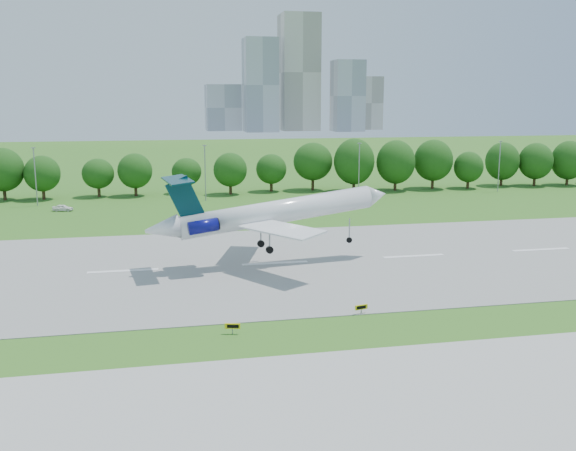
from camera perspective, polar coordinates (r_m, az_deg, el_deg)
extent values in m
plane|color=#2C681B|center=(62.09, -15.54, -9.93)|extent=(600.00, 600.00, 0.00)
cube|color=gray|center=(85.86, -14.45, -3.95)|extent=(400.00, 45.00, 0.08)
cube|color=#ADADA8|center=(45.76, -17.09, -17.93)|extent=(400.00, 23.00, 0.08)
cylinder|color=#382314|center=(153.27, -20.80, 2.90)|extent=(0.70, 0.70, 3.60)
sphere|color=#194210|center=(152.75, -20.91, 4.53)|extent=(8.40, 8.40, 8.40)
cylinder|color=#382314|center=(151.97, -5.73, 3.51)|extent=(0.70, 0.70, 3.60)
sphere|color=#194210|center=(151.46, -5.76, 5.16)|extent=(8.40, 8.40, 8.40)
cylinder|color=#382314|center=(160.94, 8.61, 3.86)|extent=(0.70, 0.70, 3.60)
sphere|color=#194210|center=(160.45, 8.66, 5.42)|extent=(8.40, 8.40, 8.40)
cylinder|color=#382314|center=(178.63, 20.79, 3.98)|extent=(0.70, 0.70, 3.60)
sphere|color=#194210|center=(178.18, 20.88, 5.38)|extent=(8.40, 8.40, 8.40)
cylinder|color=gray|center=(142.98, -21.53, 4.00)|extent=(0.24, 0.24, 12.00)
cube|color=gray|center=(142.43, -21.71, 6.43)|extent=(0.90, 0.25, 0.18)
cylinder|color=gray|center=(141.14, -7.37, 4.60)|extent=(0.24, 0.24, 12.00)
cube|color=gray|center=(140.59, -7.44, 7.07)|extent=(0.90, 0.25, 0.18)
cylinder|color=gray|center=(147.82, 6.33, 4.92)|extent=(0.24, 0.24, 12.00)
cube|color=gray|center=(147.29, 6.38, 7.28)|extent=(0.90, 0.25, 0.18)
cylinder|color=gray|center=(161.96, 18.25, 4.97)|extent=(0.24, 0.24, 12.00)
cube|color=gray|center=(161.47, 18.39, 7.12)|extent=(0.90, 0.25, 0.18)
cube|color=#B2B2B7|center=(443.55, -2.48, 12.33)|extent=(22.00, 22.00, 62.00)
cube|color=beige|center=(464.16, 0.97, 13.40)|extent=(26.00, 26.00, 80.00)
cube|color=#B2B2B7|center=(452.00, 5.32, 11.39)|extent=(20.00, 20.00, 48.00)
cube|color=beige|center=(482.80, 7.10, 10.74)|extent=(18.00, 18.00, 38.00)
cube|color=#B2B2B7|center=(465.31, -5.80, 10.39)|extent=(24.00, 24.00, 32.00)
cylinder|color=white|center=(85.60, -0.94, 1.22)|extent=(26.88, 6.80, 5.84)
cone|color=white|center=(91.05, 7.86, 2.69)|extent=(3.54, 3.50, 3.37)
cone|color=white|center=(82.31, -11.14, -0.28)|extent=(4.93, 3.70, 3.52)
cube|color=white|center=(79.53, -0.59, -0.32)|extent=(9.97, 12.05, 0.68)
cube|color=white|center=(91.12, -3.13, 1.14)|extent=(7.58, 12.28, 0.68)
cube|color=#052F39|center=(82.16, -9.16, 2.34)|extent=(4.92, 1.12, 6.07)
cube|color=#052F39|center=(81.67, -9.82, 4.01)|extent=(3.98, 8.71, 0.49)
cylinder|color=#0B0B63|center=(80.82, -7.56, -0.08)|extent=(4.07, 2.20, 2.06)
cylinder|color=#0B0B63|center=(85.25, -8.20, 0.49)|extent=(4.07, 2.20, 2.06)
cylinder|color=gray|center=(90.07, 5.48, -0.34)|extent=(0.18, 0.18, 3.09)
cylinder|color=black|center=(90.39, 5.46, -1.30)|extent=(0.83, 0.37, 0.80)
cylinder|color=gray|center=(83.84, -1.65, -1.15)|extent=(0.21, 0.21, 3.09)
cylinder|color=black|center=(84.18, -1.64, -2.18)|extent=(1.02, 0.53, 0.97)
cylinder|color=gray|center=(87.47, -2.43, -0.64)|extent=(0.21, 0.21, 3.09)
cylinder|color=black|center=(87.80, -2.43, -1.63)|extent=(1.02, 0.53, 0.97)
cube|color=gray|center=(67.46, 6.53, -7.58)|extent=(0.11, 0.11, 0.63)
cube|color=yellow|center=(67.32, 6.53, -7.22)|extent=(1.43, 0.48, 0.49)
cube|color=black|center=(67.24, 6.58, -7.25)|extent=(1.05, 0.26, 0.31)
cube|color=gray|center=(61.87, -4.95, -9.30)|extent=(0.11, 0.11, 0.65)
cube|color=yellow|center=(61.71, -4.96, -8.90)|extent=(1.48, 0.53, 0.51)
cube|color=black|center=(61.61, -4.97, -8.93)|extent=(1.09, 0.29, 0.33)
imported|color=white|center=(135.26, -19.39, 1.50)|extent=(4.17, 2.34, 1.34)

